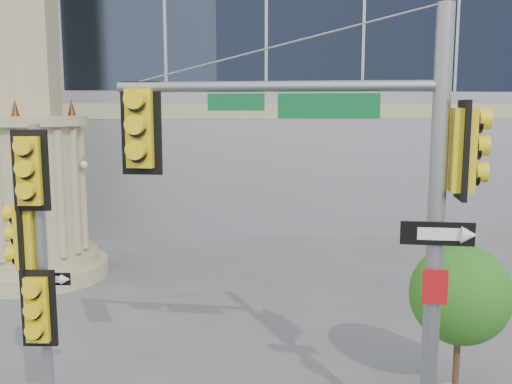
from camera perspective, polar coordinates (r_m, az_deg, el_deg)
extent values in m
cylinder|color=tan|center=(19.62, -21.04, -7.19)|extent=(4.40, 4.40, 0.50)
cylinder|color=tan|center=(19.52, -21.10, -6.05)|extent=(3.80, 3.80, 0.30)
cylinder|color=tan|center=(19.12, -21.44, 0.20)|extent=(3.00, 3.00, 4.00)
cylinder|color=tan|center=(18.95, -21.79, 6.65)|extent=(3.50, 3.50, 0.30)
cone|color=#472D14|center=(18.65, -17.97, 8.05)|extent=(0.24, 0.24, 0.50)
cylinder|color=slate|center=(8.76, 17.46, -4.85)|extent=(0.25, 0.25, 6.78)
cylinder|color=slate|center=(8.46, 1.84, 10.51)|extent=(4.64, 1.33, 0.16)
cube|color=#0B5D2A|center=(8.39, 7.26, 8.54)|extent=(1.43, 0.41, 0.36)
cube|color=yellow|center=(8.91, -11.39, 6.25)|extent=(0.68, 0.46, 1.41)
cube|color=yellow|center=(8.62, 19.94, 3.96)|extent=(0.46, 0.68, 1.41)
cube|color=black|center=(8.57, 17.68, -3.99)|extent=(1.02, 0.29, 0.34)
cube|color=#B81016|center=(8.77, 17.45, -9.05)|extent=(0.36, 0.12, 0.52)
cylinder|color=slate|center=(10.10, -20.54, -8.22)|extent=(0.18, 0.18, 5.09)
cube|color=yellow|center=(9.55, -21.59, 2.01)|extent=(0.59, 0.35, 1.27)
cube|color=yellow|center=(10.01, -21.95, -4.23)|extent=(0.35, 0.59, 1.27)
cube|color=yellow|center=(10.03, -20.88, -10.80)|extent=(0.59, 0.35, 1.27)
cube|color=black|center=(9.91, -19.81, -8.19)|extent=(0.63, 0.11, 0.20)
cylinder|color=#382314|center=(11.55, 19.42, -15.35)|extent=(0.12, 0.12, 1.56)
sphere|color=#2A6116|center=(11.13, 19.73, -9.63)|extent=(1.82, 1.82, 1.82)
sphere|color=#2A6116|center=(11.56, 20.94, -10.36)|extent=(1.12, 1.12, 1.12)
sphere|color=#2A6116|center=(10.89, 18.72, -11.18)|extent=(0.95, 0.95, 0.95)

